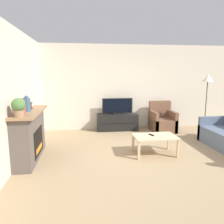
# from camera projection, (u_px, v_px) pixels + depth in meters

# --- Properties ---
(ground_plane) EXTENTS (24.00, 24.00, 0.00)m
(ground_plane) POSITION_uv_depth(u_px,v_px,m) (154.00, 156.00, 4.78)
(ground_plane) COLOR #9E8460
(wall_back) EXTENTS (12.00, 0.06, 2.70)m
(wall_back) POSITION_uv_depth(u_px,v_px,m) (130.00, 87.00, 7.10)
(wall_back) COLOR beige
(wall_back) RESTS_ON ground
(wall_left) EXTENTS (0.06, 12.00, 2.70)m
(wall_left) POSITION_uv_depth(u_px,v_px,m) (13.00, 97.00, 4.18)
(wall_left) COLOR beige
(wall_left) RESTS_ON ground
(fireplace) EXTENTS (0.47, 1.61, 1.04)m
(fireplace) POSITION_uv_depth(u_px,v_px,m) (30.00, 135.00, 4.55)
(fireplace) COLOR #564C47
(fireplace) RESTS_ON ground
(mantel_vase_left) EXTENTS (0.13, 0.13, 0.31)m
(mantel_vase_left) POSITION_uv_depth(u_px,v_px,m) (22.00, 107.00, 3.97)
(mantel_vase_left) COLOR #994C3D
(mantel_vase_left) RESTS_ON fireplace
(mantel_vase_centre_left) EXTENTS (0.14, 0.14, 0.32)m
(mantel_vase_centre_left) POSITION_uv_depth(u_px,v_px,m) (27.00, 104.00, 4.32)
(mantel_vase_centre_left) COLOR #385670
(mantel_vase_centre_left) RESTS_ON fireplace
(mantel_clock) EXTENTS (0.08, 0.11, 0.15)m
(mantel_clock) POSITION_uv_depth(u_px,v_px,m) (30.00, 106.00, 4.61)
(mantel_clock) COLOR brown
(mantel_clock) RESTS_ON fireplace
(potted_plant) EXTENTS (0.23, 0.23, 0.33)m
(potted_plant) POSITION_uv_depth(u_px,v_px,m) (18.00, 107.00, 3.76)
(potted_plant) COLOR #936B4C
(potted_plant) RESTS_ON fireplace
(tv_stand) EXTENTS (1.28, 0.41, 0.52)m
(tv_stand) POSITION_uv_depth(u_px,v_px,m) (117.00, 122.00, 6.96)
(tv_stand) COLOR black
(tv_stand) RESTS_ON ground
(tv) EXTENTS (0.95, 0.18, 0.51)m
(tv) POSITION_uv_depth(u_px,v_px,m) (117.00, 107.00, 6.88)
(tv) COLOR black
(tv) RESTS_ON tv_stand
(armchair) EXTENTS (0.70, 0.76, 0.92)m
(armchair) POSITION_uv_depth(u_px,v_px,m) (162.00, 122.00, 6.89)
(armchair) COLOR brown
(armchair) RESTS_ON ground
(coffee_table) EXTENTS (0.94, 0.62, 0.42)m
(coffee_table) POSITION_uv_depth(u_px,v_px,m) (155.00, 138.00, 4.86)
(coffee_table) COLOR #CCB289
(coffee_table) RESTS_ON ground
(remote) EXTENTS (0.09, 0.15, 0.02)m
(remote) POSITION_uv_depth(u_px,v_px,m) (151.00, 135.00, 4.90)
(remote) COLOR black
(remote) RESTS_ON coffee_table
(floor_lamp) EXTENTS (0.31, 0.31, 1.78)m
(floor_lamp) POSITION_uv_depth(u_px,v_px,m) (208.00, 83.00, 6.18)
(floor_lamp) COLOR black
(floor_lamp) RESTS_ON ground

